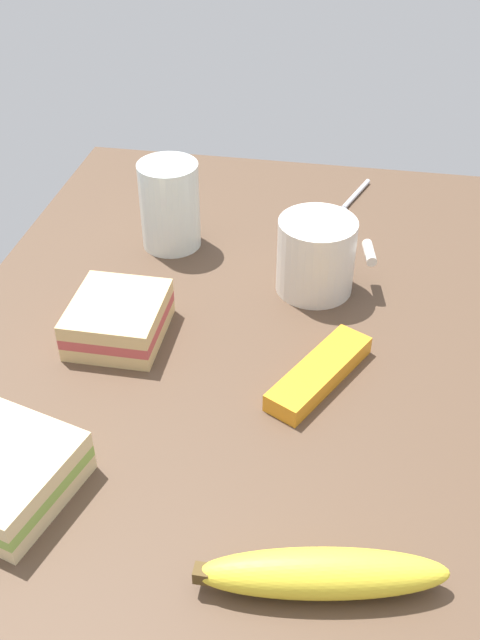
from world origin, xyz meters
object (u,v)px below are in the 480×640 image
snack_bar (320,373)px  coffee_mug_black (316,255)px  spoon (346,205)px  sandwich_side (7,475)px  glass_of_milk (170,209)px  banana (322,573)px  sandwich_main (118,319)px

snack_bar → coffee_mug_black: bearing=35.4°
coffee_mug_black → spoon: coffee_mug_black is taller
sandwich_side → glass_of_milk: bearing=-4.7°
spoon → snack_bar: size_ratio=0.90×
coffee_mug_black → spoon: 20.83cm
glass_of_milk → spoon: size_ratio=0.88×
glass_of_milk → banana: 51.66cm
glass_of_milk → banana: size_ratio=0.58×
sandwich_main → snack_bar: 22.25cm
sandwich_side → spoon: 60.50cm
spoon → sandwich_main: bearing=145.8°
sandwich_side → glass_of_milk: (41.63, -3.41, 2.85)cm
sandwich_main → snack_bar: (-3.47, -21.95, -1.20)cm
glass_of_milk → spoon: bearing=-58.0°
glass_of_milk → spoon: 25.81cm
coffee_mug_black → sandwich_side: bearing=147.2°
sandwich_side → spoon: size_ratio=1.05×
sandwich_main → spoon: sandwich_main is taller
glass_of_milk → spoon: (13.47, -21.52, -4.67)cm
coffee_mug_black → snack_bar: bearing=-172.6°
sandwich_main → glass_of_milk: glass_of_milk is taller
sandwich_main → sandwich_side: size_ratio=0.80×
spoon → coffee_mug_black: bearing=173.0°
sandwich_main → glass_of_milk: size_ratio=0.96×
sandwich_main → banana: bearing=-137.7°
sandwich_main → coffee_mug_black: bearing=-57.6°
coffee_mug_black → snack_bar: (-16.09, -2.08, -3.62)cm
coffee_mug_black → sandwich_side: (-34.85, 22.44, -2.42)cm
coffee_mug_black → banana: 39.54cm
glass_of_milk → banana: glass_of_milk is taller
sandwich_side → snack_bar: 30.90cm
coffee_mug_black → glass_of_milk: size_ratio=1.03×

